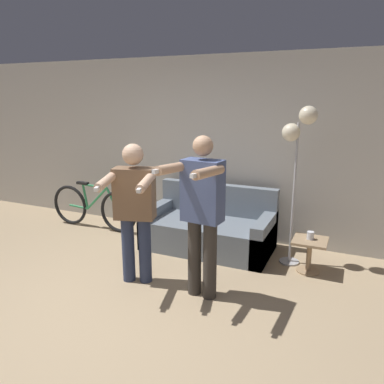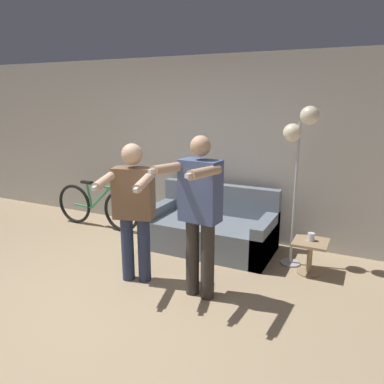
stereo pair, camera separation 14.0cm
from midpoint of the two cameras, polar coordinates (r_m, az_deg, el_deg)
name	(u,v)px [view 2 (the right image)]	position (r m, az deg, el deg)	size (l,w,h in m)	color
ground_plane	(103,312)	(3.90, -12.34, -17.45)	(16.00, 16.00, 0.00)	tan
wall_back	(207,148)	(5.53, 3.08, 6.71)	(10.00, 0.05, 2.60)	#B7B2A8
couch	(211,230)	(5.16, 3.64, -5.74)	(1.71, 0.89, 0.83)	slate
person_left	(133,204)	(4.08, -7.95, -1.90)	(0.62, 0.77, 1.56)	#2D3856
person_right	(199,208)	(3.70, 2.18, -2.49)	(0.51, 0.70, 1.68)	#38332D
cat	(206,178)	(5.36, 2.88, 2.15)	(0.47, 0.13, 0.16)	#B7AD9E
floor_lamp	(300,138)	(4.53, 16.96, 7.89)	(0.39, 0.25, 1.93)	#B2B2B7
side_table	(310,250)	(4.65, 18.40, -8.46)	(0.39, 0.39, 0.41)	#A38460
cup	(311,237)	(4.61, 18.54, -6.51)	(0.08, 0.08, 0.09)	silver
bicycle	(97,206)	(6.11, -13.62, -2.16)	(1.59, 0.07, 0.74)	black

